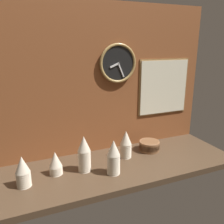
{
  "coord_description": "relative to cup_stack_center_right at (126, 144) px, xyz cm",
  "views": [
    {
      "loc": [
        -59.68,
        -130.74,
        77.85
      ],
      "look_at": [
        -3.57,
        4.0,
        35.35
      ],
      "focal_mm": 38.0,
      "sensor_mm": 36.0,
      "label": 1
    }
  ],
  "objects": [
    {
      "name": "cup_stack_center_right",
      "position": [
        0.0,
        0.0,
        0.0
      ],
      "size": [
        8.14,
        8.14,
        19.64
      ],
      "color": "beige",
      "rests_on": "ground_plane"
    },
    {
      "name": "cup_stack_center_left",
      "position": [
        -32.12,
        -6.74,
        1.84
      ],
      "size": [
        8.14,
        8.14,
        23.32
      ],
      "color": "beige",
      "rests_on": "ground_plane"
    },
    {
      "name": "cup_stack_far_left",
      "position": [
        -68.54,
        -10.14,
        -0.61
      ],
      "size": [
        8.14,
        8.14,
        18.41
      ],
      "color": "beige",
      "rests_on": "ground_plane"
    },
    {
      "name": "cup_stack_left",
      "position": [
        -49.61,
        -3.97,
        -2.46
      ],
      "size": [
        8.14,
        8.14,
        14.72
      ],
      "color": "beige",
      "rests_on": "ground_plane"
    },
    {
      "name": "wall_clock",
      "position": [
        0.97,
        16.69,
        54.45
      ],
      "size": [
        27.6,
        2.7,
        27.6
      ],
      "color": "black"
    },
    {
      "name": "wall_tiled_back",
      "position": [
        -8.07,
        19.73,
        42.68
      ],
      "size": [
        160.0,
        3.0,
        105.0
      ],
      "color": "brown",
      "rests_on": "ground_plane"
    },
    {
      "name": "bowl_stack_right",
      "position": [
        21.25,
        3.03,
        -5.89
      ],
      "size": [
        15.31,
        15.31,
        7.31
      ],
      "color": "brown",
      "rests_on": "ground_plane"
    },
    {
      "name": "menu_board",
      "position": [
        41.1,
        17.58,
        34.66
      ],
      "size": [
        44.07,
        1.32,
        43.98
      ],
      "color": "olive"
    },
    {
      "name": "cup_stack_center",
      "position": [
        -16.54,
        -16.97,
        1.23
      ],
      "size": [
        8.14,
        8.14,
        22.1
      ],
      "color": "beige",
      "rests_on": "ground_plane"
    },
    {
      "name": "ground_plane",
      "position": [
        -8.07,
        -6.77,
        -11.82
      ],
      "size": [
        160.0,
        56.0,
        4.0
      ],
      "primitive_type": "cube",
      "color": "#4C3826"
    }
  ]
}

